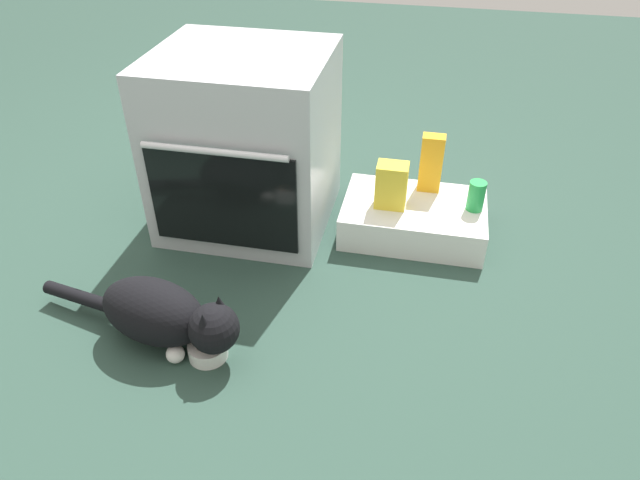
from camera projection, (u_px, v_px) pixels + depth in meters
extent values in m
plane|color=#284238|center=(223.00, 276.00, 2.18)|extent=(8.00, 8.00, 0.00)
cube|color=#B7BABF|center=(247.00, 142.00, 2.30)|extent=(0.65, 0.60, 0.70)
cube|color=black|center=(223.00, 201.00, 2.11)|extent=(0.55, 0.01, 0.39)
cylinder|color=silver|center=(214.00, 152.00, 1.96)|extent=(0.52, 0.02, 0.02)
cube|color=white|center=(413.00, 218.00, 2.37)|extent=(0.56, 0.38, 0.14)
cylinder|color=white|center=(208.00, 350.00, 1.84)|extent=(0.12, 0.12, 0.05)
sphere|color=brown|center=(207.00, 346.00, 1.83)|extent=(0.07, 0.07, 0.07)
ellipsoid|color=black|center=(154.00, 311.00, 1.85)|extent=(0.40, 0.28, 0.21)
sphere|color=black|center=(214.00, 328.00, 1.76)|extent=(0.16, 0.16, 0.16)
cone|color=black|center=(220.00, 305.00, 1.76)|extent=(0.06, 0.06, 0.07)
cone|color=black|center=(204.00, 323.00, 1.70)|extent=(0.06, 0.06, 0.07)
cylinder|color=black|center=(82.00, 298.00, 1.98)|extent=(0.31, 0.11, 0.06)
sphere|color=silver|center=(197.00, 330.00, 1.91)|extent=(0.06, 0.06, 0.06)
sphere|color=silver|center=(176.00, 354.00, 1.82)|extent=(0.06, 0.06, 0.06)
cylinder|color=green|center=(476.00, 196.00, 2.26)|extent=(0.07, 0.07, 0.12)
cube|color=yellow|center=(391.00, 185.00, 2.27)|extent=(0.12, 0.09, 0.18)
cube|color=orange|center=(431.00, 163.00, 2.35)|extent=(0.09, 0.06, 0.24)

